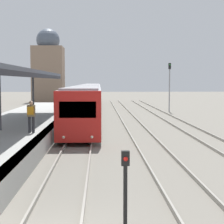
{
  "coord_description": "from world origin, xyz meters",
  "views": [
    {
      "loc": [
        1.16,
        -7.62,
        3.55
      ],
      "look_at": [
        1.94,
        15.26,
        1.67
      ],
      "focal_mm": 60.0,
      "sensor_mm": 36.0,
      "label": 1
    }
  ],
  "objects": [
    {
      "name": "person_on_platform",
      "position": [
        -2.36,
        11.71,
        1.87
      ],
      "size": [
        0.4,
        0.4,
        1.66
      ],
      "color": "#2D2D33",
      "rests_on": "station_platform"
    },
    {
      "name": "signal_mast_far",
      "position": [
        9.31,
        35.63,
        3.51
      ],
      "size": [
        0.28,
        0.29,
        5.66
      ],
      "color": "gray",
      "rests_on": "ground_plane"
    },
    {
      "name": "signal_post_near",
      "position": [
        1.79,
        1.27,
        1.16
      ],
      "size": [
        0.2,
        0.22,
        1.87
      ],
      "color": "black",
      "rests_on": "ground_plane"
    },
    {
      "name": "distant_domed_building",
      "position": [
        -7.72,
        58.39,
        5.95
      ],
      "size": [
        5.25,
        5.25,
        12.68
      ],
      "color": "#89705B",
      "rests_on": "ground_plane"
    },
    {
      "name": "platform_canopy",
      "position": [
        -4.23,
        12.91,
        4.07
      ],
      "size": [
        4.0,
        25.97,
        3.31
      ],
      "color": "#4C515B",
      "rests_on": "station_platform"
    },
    {
      "name": "train_near",
      "position": [
        0.0,
        36.24,
        1.75
      ],
      "size": [
        2.55,
        47.91,
        3.15
      ],
      "color": "red",
      "rests_on": "ground_plane"
    }
  ]
}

